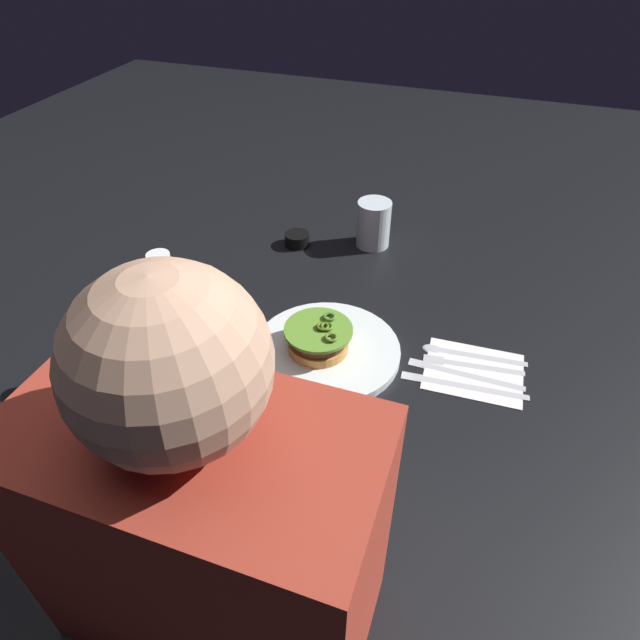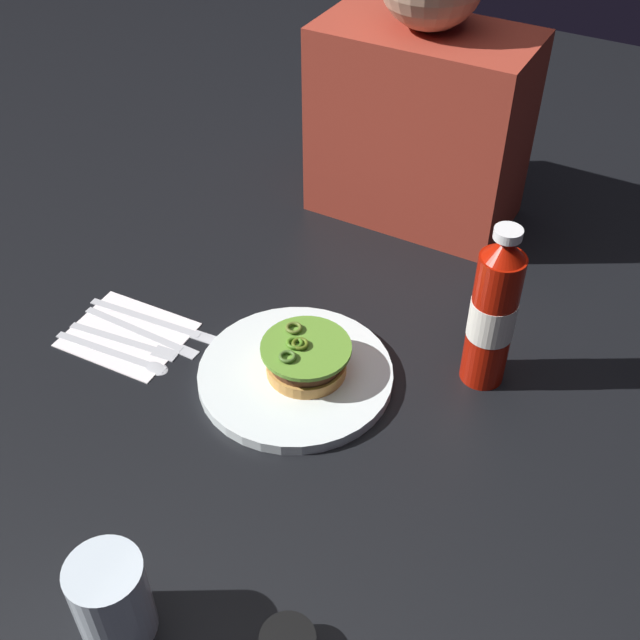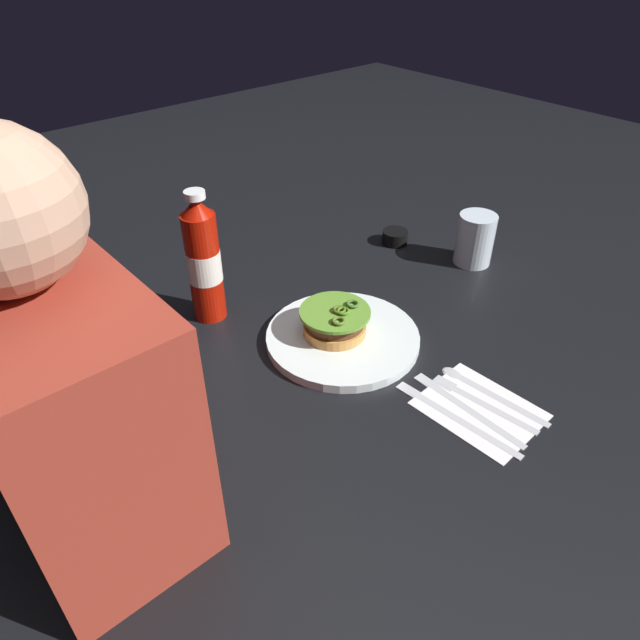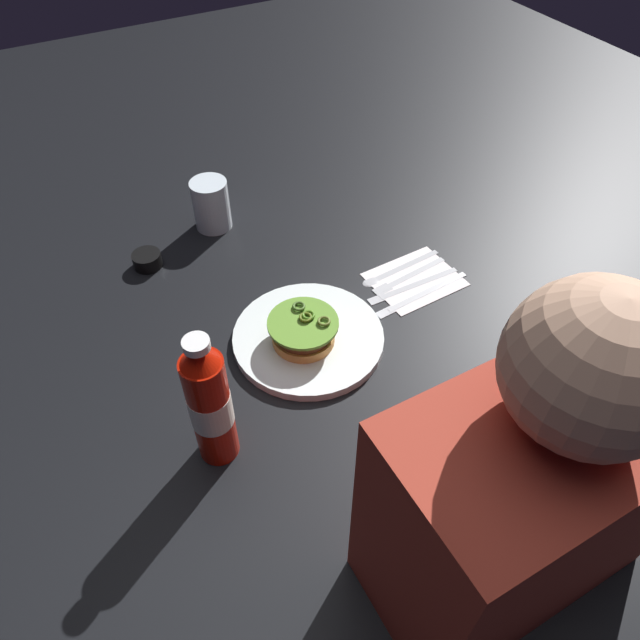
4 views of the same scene
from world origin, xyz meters
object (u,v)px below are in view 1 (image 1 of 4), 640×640
at_px(dinner_plate, 327,351).
at_px(diner_person, 205,514).
at_px(napkin, 474,371).
at_px(spoon_utensil, 460,352).
at_px(water_glass, 374,224).
at_px(condiment_cup, 297,239).
at_px(steak_knife, 458,372).
at_px(fork_utensil, 464,363).
at_px(burger_sandwich, 319,338).
at_px(butter_knife, 456,383).
at_px(ketchup_bottle, 173,323).

height_order(dinner_plate, diner_person, diner_person).
xyz_separation_m(napkin, spoon_utensil, (0.03, -0.04, 0.00)).
height_order(water_glass, condiment_cup, water_glass).
bearing_deg(condiment_cup, dinner_plate, 119.13).
distance_m(water_glass, steak_knife, 0.45).
distance_m(fork_utensil, diner_person, 0.59).
bearing_deg(condiment_cup, steak_knife, 143.87).
xyz_separation_m(napkin, fork_utensil, (0.02, -0.01, 0.00)).
bearing_deg(dinner_plate, napkin, -170.90).
distance_m(steak_knife, diner_person, 0.56).
relative_size(dinner_plate, steak_knife, 1.32).
height_order(condiment_cup, fork_utensil, condiment_cup).
relative_size(burger_sandwich, steak_knife, 0.60).
bearing_deg(dinner_plate, butter_knife, 179.61).
height_order(dinner_plate, fork_utensil, dinner_plate).
xyz_separation_m(ketchup_bottle, napkin, (-0.48, -0.17, -0.11)).
xyz_separation_m(burger_sandwich, water_glass, (0.01, -0.40, 0.01)).
relative_size(burger_sandwich, butter_knife, 0.57).
relative_size(condiment_cup, butter_knife, 0.27).
xyz_separation_m(water_glass, napkin, (-0.28, 0.35, -0.05)).
bearing_deg(burger_sandwich, ketchup_bottle, 30.51).
height_order(burger_sandwich, spoon_utensil, burger_sandwich).
relative_size(dinner_plate, ketchup_bottle, 1.09).
bearing_deg(water_glass, napkin, 128.31).
relative_size(spoon_utensil, butter_knife, 0.87).
height_order(dinner_plate, condiment_cup, condiment_cup).
distance_m(spoon_utensil, diner_person, 0.61).
bearing_deg(spoon_utensil, fork_utensil, 113.60).
bearing_deg(spoon_utensil, napkin, 128.29).
relative_size(burger_sandwich, condiment_cup, 2.12).
bearing_deg(butter_knife, diner_person, 66.02).
bearing_deg(water_glass, ketchup_bottle, 69.17).
bearing_deg(diner_person, condiment_cup, -74.73).
relative_size(water_glass, steak_knife, 0.54).
distance_m(condiment_cup, steak_knife, 0.52).
height_order(ketchup_bottle, steak_knife, ketchup_bottle).
bearing_deg(spoon_utensil, dinner_plate, 19.37).
bearing_deg(spoon_utensil, diner_person, 69.83).
bearing_deg(ketchup_bottle, napkin, -160.38).
distance_m(burger_sandwich, diner_person, 0.48).
height_order(napkin, diner_person, diner_person).
relative_size(water_glass, napkin, 0.64).
relative_size(ketchup_bottle, spoon_utensil, 1.31).
distance_m(burger_sandwich, water_glass, 0.40).
height_order(burger_sandwich, diner_person, diner_person).
height_order(water_glass, fork_utensil, water_glass).
bearing_deg(diner_person, water_glass, -86.59).
distance_m(napkin, butter_knife, 0.05).
xyz_separation_m(burger_sandwich, butter_knife, (-0.25, -0.01, -0.03)).
bearing_deg(steak_knife, condiment_cup, -36.13).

